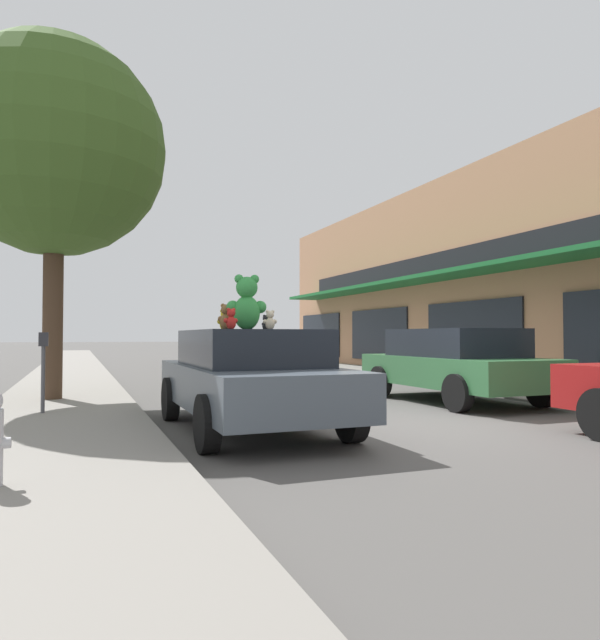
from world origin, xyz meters
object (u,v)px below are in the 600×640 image
object	(u,v)px
teddy_bear_red	(231,319)
teddy_bear_blue	(249,322)
parked_car_far_center	(454,362)
teddy_bear_giant	(247,303)
street_tree	(55,148)
teddy_bear_cream	(270,320)
teddy_bear_black	(266,323)
plush_art_car	(250,376)
teddy_bear_brown	(226,317)
teddy_bear_yellow	(225,320)
parking_meter	(43,361)

from	to	relation	value
teddy_bear_red	teddy_bear_blue	size ratio (longest dim) A/B	1.02
teddy_bear_red	parked_car_far_center	bearing A→B (deg)	-172.08
teddy_bear_giant	street_tree	bearing A→B (deg)	-47.51
teddy_bear_cream	teddy_bear_black	distance (m)	1.59
plush_art_car	street_tree	world-z (taller)	street_tree
teddy_bear_brown	teddy_bear_black	distance (m)	1.30
teddy_bear_red	teddy_bear_black	xyz separation A→B (m)	(0.99, 1.54, -0.01)
teddy_bear_red	teddy_bear_blue	xyz separation A→B (m)	(0.64, 1.32, -0.00)
parked_car_far_center	teddy_bear_yellow	bearing A→B (deg)	-168.78
street_tree	parking_meter	world-z (taller)	street_tree
teddy_bear_giant	parking_meter	size ratio (longest dim) A/B	0.62
teddy_bear_cream	teddy_bear_giant	bearing A→B (deg)	-48.51
teddy_bear_yellow	street_tree	xyz separation A→B (m)	(-2.59, 3.32, 3.43)
teddy_bear_giant	teddy_bear_blue	world-z (taller)	teddy_bear_giant
plush_art_car	teddy_bear_blue	xyz separation A→B (m)	(0.24, 0.88, 0.80)
teddy_bear_cream	street_tree	world-z (taller)	street_tree
teddy_bear_cream	teddy_bear_blue	world-z (taller)	teddy_bear_blue
parked_car_far_center	plush_art_car	bearing A→B (deg)	-159.36
teddy_bear_brown	teddy_bear_giant	bearing A→B (deg)	176.28
teddy_bear_blue	parking_meter	size ratio (longest dim) A/B	0.22
teddy_bear_giant	teddy_bear_cream	xyz separation A→B (m)	(0.24, -0.34, -0.25)
teddy_bear_brown	teddy_bear_blue	world-z (taller)	teddy_bear_brown
teddy_bear_red	parking_meter	size ratio (longest dim) A/B	0.23
teddy_bear_giant	teddy_bear_black	world-z (taller)	teddy_bear_giant
street_tree	teddy_bear_red	bearing A→B (deg)	-62.82
teddy_bear_red	teddy_bear_brown	distance (m)	0.61
street_tree	parking_meter	bearing A→B (deg)	-91.34
teddy_bear_brown	teddy_bear_blue	bearing A→B (deg)	-84.33
teddy_bear_blue	parked_car_far_center	xyz separation A→B (m)	(4.63, 0.96, -0.76)
street_tree	teddy_bear_blue	bearing A→B (deg)	-47.49
teddy_bear_cream	street_tree	size ratio (longest dim) A/B	0.04
parked_car_far_center	teddy_bear_brown	bearing A→B (deg)	-162.16
plush_art_car	teddy_bear_blue	world-z (taller)	teddy_bear_blue
teddy_bear_yellow	teddy_bear_brown	bearing A→B (deg)	98.69
teddy_bear_brown	street_tree	distance (m)	5.78
teddy_bear_giant	teddy_bear_black	xyz separation A→B (m)	(0.67, 1.19, -0.25)
plush_art_car	parking_meter	size ratio (longest dim) A/B	3.52
teddy_bear_blue	parked_car_far_center	bearing A→B (deg)	-107.19
teddy_bear_red	teddy_bear_blue	bearing A→B (deg)	-131.37
plush_art_car	teddy_bear_black	world-z (taller)	teddy_bear_black
teddy_bear_red	teddy_bear_cream	world-z (taller)	teddy_bear_red
teddy_bear_brown	parked_car_far_center	world-z (taller)	teddy_bear_brown
teddy_bear_red	teddy_bear_cream	bearing A→B (deg)	166.04
teddy_bear_brown	parked_car_far_center	distance (m)	5.51
teddy_bear_yellow	teddy_bear_black	distance (m)	0.81
teddy_bear_cream	plush_art_car	bearing A→B (deg)	-63.34
teddy_bear_red	street_tree	world-z (taller)	street_tree
teddy_bear_giant	parked_car_far_center	distance (m)	5.41
teddy_bear_black	street_tree	xyz separation A→B (m)	(-3.35, 3.06, 3.46)
teddy_bear_yellow	teddy_bear_blue	world-z (taller)	teddy_bear_yellow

